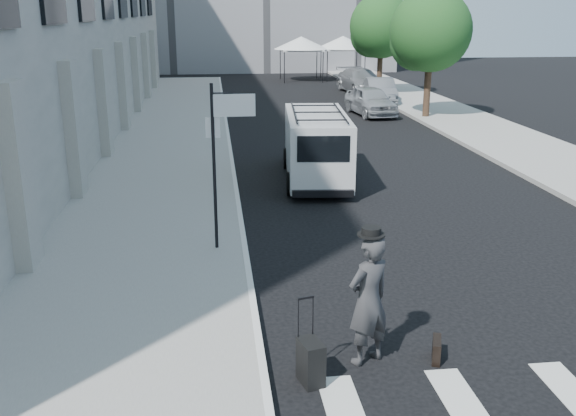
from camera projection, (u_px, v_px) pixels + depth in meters
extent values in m
plane|color=black|center=(370.00, 314.00, 11.13)|extent=(120.00, 120.00, 0.00)
cube|color=gray|center=(172.00, 139.00, 25.81)|extent=(4.50, 48.00, 0.15)
cube|color=gray|center=(453.00, 117.00, 31.08)|extent=(4.00, 56.00, 0.15)
cylinder|color=black|center=(214.00, 168.00, 13.31)|extent=(0.07, 0.07, 3.50)
cube|color=white|center=(213.00, 128.00, 13.08)|extent=(0.30, 0.03, 0.42)
cube|color=white|center=(234.00, 105.00, 12.98)|extent=(0.85, 0.06, 0.45)
cylinder|color=black|center=(427.00, 90.00, 30.53)|extent=(0.32, 0.32, 2.80)
sphere|color=#184C21|center=(431.00, 31.00, 29.73)|extent=(3.80, 3.80, 3.80)
sphere|color=#184C21|center=(418.00, 43.00, 30.42)|extent=(2.66, 2.66, 2.66)
cylinder|color=black|center=(380.00, 72.00, 39.07)|extent=(0.32, 0.32, 2.80)
sphere|color=#184C21|center=(382.00, 26.00, 38.26)|extent=(3.80, 3.80, 3.80)
sphere|color=#184C21|center=(372.00, 35.00, 38.96)|extent=(2.66, 2.66, 2.66)
cylinder|color=black|center=(284.00, 68.00, 45.82)|extent=(0.06, 0.06, 2.20)
cylinder|color=black|center=(323.00, 67.00, 46.13)|extent=(0.06, 0.06, 2.20)
cylinder|color=black|center=(280.00, 64.00, 48.47)|extent=(0.06, 0.06, 2.20)
cylinder|color=black|center=(317.00, 64.00, 48.78)|extent=(0.06, 0.06, 2.20)
cube|color=white|center=(301.00, 50.00, 46.96)|extent=(3.00, 3.00, 0.12)
cone|color=white|center=(301.00, 43.00, 46.81)|extent=(4.00, 4.00, 0.90)
cylinder|color=black|center=(327.00, 67.00, 46.65)|extent=(0.06, 0.06, 2.20)
cylinder|color=black|center=(365.00, 66.00, 46.96)|extent=(0.06, 0.06, 2.20)
cylinder|color=black|center=(321.00, 64.00, 49.30)|extent=(0.06, 0.06, 2.20)
cylinder|color=black|center=(357.00, 63.00, 49.61)|extent=(0.06, 0.06, 2.20)
cube|color=white|center=(343.00, 49.00, 47.79)|extent=(3.00, 3.00, 0.12)
cone|color=white|center=(343.00, 42.00, 47.64)|extent=(4.00, 4.00, 0.90)
imported|color=#313133|center=(368.00, 300.00, 9.34)|extent=(0.87, 0.77, 2.01)
cube|color=black|center=(436.00, 350.00, 9.62)|extent=(0.26, 0.46, 0.34)
cube|color=black|center=(311.00, 362.00, 8.98)|extent=(0.38, 0.50, 0.65)
cylinder|color=black|center=(298.00, 319.00, 8.95)|extent=(0.02, 0.02, 0.61)
cylinder|color=black|center=(313.00, 316.00, 9.03)|extent=(0.02, 0.02, 0.61)
cube|color=black|center=(306.00, 298.00, 8.90)|extent=(0.24, 0.09, 0.03)
cube|color=silver|center=(317.00, 145.00, 19.47)|extent=(2.17, 4.91, 1.86)
cube|color=silver|center=(311.00, 143.00, 22.10)|extent=(1.74, 0.94, 0.97)
cube|color=black|center=(323.00, 149.00, 17.09)|extent=(1.42, 0.19, 0.71)
cylinder|color=black|center=(287.00, 158.00, 21.28)|extent=(0.30, 0.69, 0.67)
cylinder|color=black|center=(338.00, 158.00, 21.33)|extent=(0.30, 0.69, 0.67)
cylinder|color=black|center=(291.00, 184.00, 18.15)|extent=(0.30, 0.69, 0.67)
cylinder|color=black|center=(350.00, 183.00, 18.21)|extent=(0.30, 0.69, 0.67)
imported|color=#9EA1A5|center=(371.00, 101.00, 31.97)|extent=(2.14, 4.36, 1.43)
imported|color=slate|center=(380.00, 91.00, 36.05)|extent=(1.98, 4.39, 1.40)
imported|color=gray|center=(361.00, 81.00, 40.61)|extent=(2.61, 5.32, 1.49)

